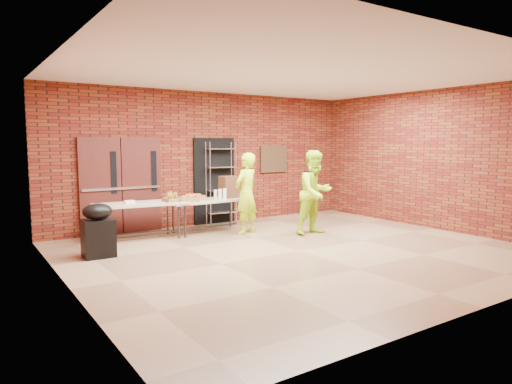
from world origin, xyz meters
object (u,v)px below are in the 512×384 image
table_left (141,206)px  volunteer_man (315,192)px  coffee_dispenser (229,187)px  volunteer_woman (246,193)px  table_right (206,203)px  covered_grill (98,230)px  wire_rack (221,183)px

table_left → volunteer_man: bearing=-18.6°
coffee_dispenser → volunteer_woman: (0.05, -0.66, -0.09)m
table_left → table_right: (1.46, -0.04, -0.03)m
table_right → covered_grill: covered_grill is taller
table_right → covered_grill: (-2.58, -0.91, -0.20)m
table_right → covered_grill: size_ratio=1.90×
wire_rack → coffee_dispenser: size_ratio=4.05×
wire_rack → covered_grill: wire_rack is taller
covered_grill → volunteer_woman: volunteer_woman is taller
coffee_dispenser → covered_grill: 3.39m
table_left → volunteer_woman: bearing=-11.0°
coffee_dispenser → volunteer_man: (1.27, -1.52, -0.07)m
volunteer_man → wire_rack: bearing=113.3°
table_right → volunteer_woman: bearing=-42.8°
volunteer_man → table_right: bearing=140.5°
wire_rack → table_right: wire_rack is taller
table_right → volunteer_woman: 0.92m
table_left → coffee_dispenser: size_ratio=3.90×
table_right → volunteer_woman: size_ratio=1.02×
coffee_dispenser → volunteer_man: 1.99m
wire_rack → volunteer_woman: size_ratio=1.13×
table_right → volunteer_man: bearing=-39.1°
wire_rack → table_left: wire_rack is taller
table_left → volunteer_woman: (2.14, -0.63, 0.18)m
table_right → coffee_dispenser: 0.70m
table_left → volunteer_woman: size_ratio=1.09×
volunteer_woman → volunteer_man: (1.23, -0.87, 0.03)m
table_right → volunteer_woman: (0.68, -0.59, 0.22)m
wire_rack → table_right: (-0.83, -0.80, -0.33)m
wire_rack → table_left: (-2.29, -0.75, -0.30)m
volunteer_woman → covered_grill: bearing=-16.0°
coffee_dispenser → volunteer_woman: bearing=-86.0°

